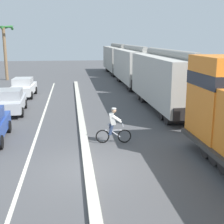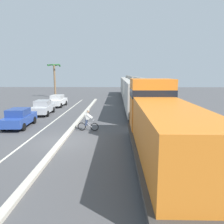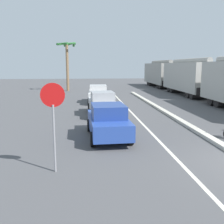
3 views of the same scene
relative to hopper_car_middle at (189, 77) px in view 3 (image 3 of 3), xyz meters
name	(u,v)px [view 3 (image 3 of 3)]	position (x,y,z in m)	size (l,w,h in m)	color
median_curb	(187,125)	(-6.08, -15.18, -2.00)	(0.36, 36.00, 0.16)	beige
lane_stripe	(146,127)	(-8.48, -15.18, -2.07)	(0.14, 36.00, 0.01)	silver
hopper_car_middle	(189,77)	(0.00, 0.00, 0.00)	(2.90, 10.60, 4.18)	#B2AFA8
hopper_car_trailing	(161,74)	(0.00, 11.60, 0.00)	(2.90, 10.60, 4.18)	#9F9D95
parked_car_blue	(108,121)	(-10.75, -17.14, -1.26)	(1.97, 4.27, 1.62)	#28479E
parked_car_silver	(102,103)	(-10.66, -11.26, -1.26)	(1.99, 4.28, 1.62)	#B7BABF
parked_car_white	(98,94)	(-10.67, -5.15, -1.26)	(1.95, 4.26, 1.62)	silver
stop_sign	(53,110)	(-12.78, -21.01, -0.05)	(0.76, 0.08, 2.88)	gray
palm_tree_near	(67,54)	(-14.24, 6.33, 2.79)	(2.66, 2.79, 6.48)	#846647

